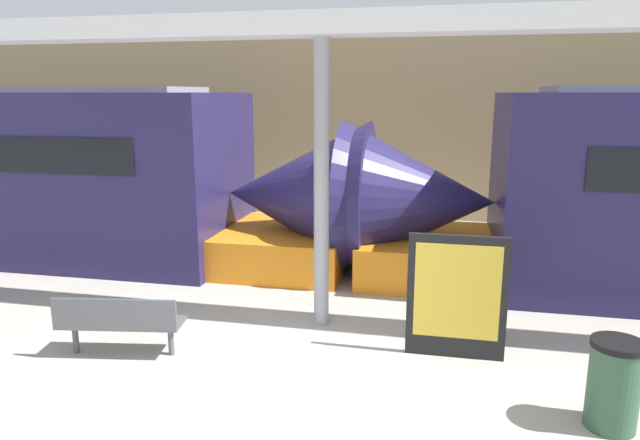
{
  "coord_description": "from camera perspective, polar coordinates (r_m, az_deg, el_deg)",
  "views": [
    {
      "loc": [
        1.69,
        -4.66,
        3.1
      ],
      "look_at": [
        0.11,
        2.76,
        1.4
      ],
      "focal_mm": 32.0,
      "sensor_mm": 36.0,
      "label": 1
    }
  ],
  "objects": [
    {
      "name": "ground_plane",
      "position": [
        5.84,
        -7.1,
        -19.5
      ],
      "size": [
        60.0,
        60.0,
        0.0
      ],
      "primitive_type": "plane",
      "color": "#A8A093"
    },
    {
      "name": "support_column_near",
      "position": [
        7.44,
        0.14,
        3.26
      ],
      "size": [
        0.2,
        0.2,
        3.78
      ],
      "primitive_type": "cylinder",
      "color": "gray",
      "rests_on": "ground_plane"
    },
    {
      "name": "canopy_beam",
      "position": [
        7.38,
        0.15,
        18.98
      ],
      "size": [
        28.0,
        0.6,
        0.28
      ],
      "primitive_type": "cube",
      "color": "silver",
      "rests_on": "support_column_near"
    },
    {
      "name": "bench_near",
      "position": [
        7.26,
        -19.48,
        -9.44
      ],
      "size": [
        1.52,
        0.67,
        0.77
      ],
      "rotation": [
        0.0,
        0.0,
        0.16
      ],
      "color": "#4C4F54",
      "rests_on": "ground_plane"
    },
    {
      "name": "station_wall",
      "position": [
        14.38,
        5.4,
        10.18
      ],
      "size": [
        56.0,
        0.2,
        5.0
      ],
      "primitive_type": "cube",
      "color": "tan",
      "rests_on": "ground_plane"
    },
    {
      "name": "trash_bin",
      "position": [
        6.17,
        27.31,
        -14.4
      ],
      "size": [
        0.49,
        0.49,
        0.87
      ],
      "color": "#2D5138",
      "rests_on": "ground_plane"
    },
    {
      "name": "poster_board",
      "position": [
        6.93,
        13.5,
        -7.45
      ],
      "size": [
        1.16,
        0.07,
        1.5
      ],
      "color": "black",
      "rests_on": "ground_plane"
    }
  ]
}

